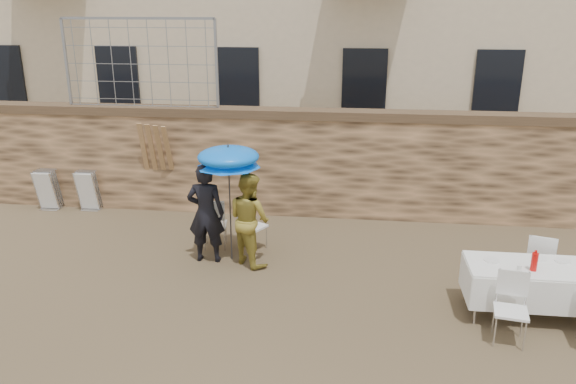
# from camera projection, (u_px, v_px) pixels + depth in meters

# --- Properties ---
(ground) EXTENTS (80.00, 80.00, 0.00)m
(ground) POSITION_uv_depth(u_px,v_px,m) (238.00, 343.00, 7.41)
(ground) COLOR brown
(ground) RESTS_ON ground
(stone_wall) EXTENTS (13.00, 0.50, 2.20)m
(stone_wall) POSITION_uv_depth(u_px,v_px,m) (285.00, 163.00, 11.77)
(stone_wall) COLOR olive
(stone_wall) RESTS_ON ground
(chain_link_fence) EXTENTS (3.20, 0.06, 1.80)m
(chain_link_fence) POSITION_uv_depth(u_px,v_px,m) (140.00, 64.00, 11.49)
(chain_link_fence) COLOR gray
(chain_link_fence) RESTS_ON stone_wall
(man_suit) EXTENTS (0.65, 0.44, 1.75)m
(man_suit) POSITION_uv_depth(u_px,v_px,m) (206.00, 213.00, 9.56)
(man_suit) COLOR black
(man_suit) RESTS_ON ground
(woman_dress) EXTENTS (1.00, 0.98, 1.62)m
(woman_dress) POSITION_uv_depth(u_px,v_px,m) (249.00, 219.00, 9.50)
(woman_dress) COLOR gold
(woman_dress) RESTS_ON ground
(umbrella) EXTENTS (1.08, 1.08, 1.91)m
(umbrella) POSITION_uv_depth(u_px,v_px,m) (228.00, 161.00, 9.32)
(umbrella) COLOR #3F3F44
(umbrella) RESTS_ON ground
(couple_chair_left) EXTENTS (0.55, 0.55, 0.96)m
(couple_chair_left) POSITION_uv_depth(u_px,v_px,m) (215.00, 223.00, 10.21)
(couple_chair_left) COLOR white
(couple_chair_left) RESTS_ON ground
(couple_chair_right) EXTENTS (0.65, 0.65, 0.96)m
(couple_chair_right) POSITION_uv_depth(u_px,v_px,m) (253.00, 225.00, 10.12)
(couple_chair_right) COLOR white
(couple_chair_right) RESTS_ON ground
(banquet_table) EXTENTS (2.10, 0.85, 0.78)m
(banquet_table) POSITION_uv_depth(u_px,v_px,m) (544.00, 269.00, 7.86)
(banquet_table) COLOR white
(banquet_table) RESTS_ON ground
(soda_bottle) EXTENTS (0.09, 0.09, 0.26)m
(soda_bottle) POSITION_uv_depth(u_px,v_px,m) (534.00, 262.00, 7.68)
(soda_bottle) COLOR red
(soda_bottle) RESTS_ON banquet_table
(table_chair_front_left) EXTENTS (0.55, 0.55, 0.96)m
(table_chair_front_left) POSITION_uv_depth(u_px,v_px,m) (511.00, 310.00, 7.30)
(table_chair_front_left) COLOR white
(table_chair_front_left) RESTS_ON ground
(table_chair_back) EXTENTS (0.60, 0.60, 0.96)m
(table_chair_back) POSITION_uv_depth(u_px,v_px,m) (540.00, 262.00, 8.66)
(table_chair_back) COLOR white
(table_chair_back) RESTS_ON ground
(chair_stack_left) EXTENTS (0.46, 0.40, 0.92)m
(chair_stack_left) POSITION_uv_depth(u_px,v_px,m) (51.00, 187.00, 12.26)
(chair_stack_left) COLOR white
(chair_stack_left) RESTS_ON ground
(chair_stack_right) EXTENTS (0.46, 0.32, 0.92)m
(chair_stack_right) POSITION_uv_depth(u_px,v_px,m) (90.00, 189.00, 12.16)
(chair_stack_right) COLOR white
(chair_stack_right) RESTS_ON ground
(wood_planks) EXTENTS (0.70, 0.20, 2.00)m
(wood_planks) POSITION_uv_depth(u_px,v_px,m) (161.00, 167.00, 11.87)
(wood_planks) COLOR #A37749
(wood_planks) RESTS_ON ground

